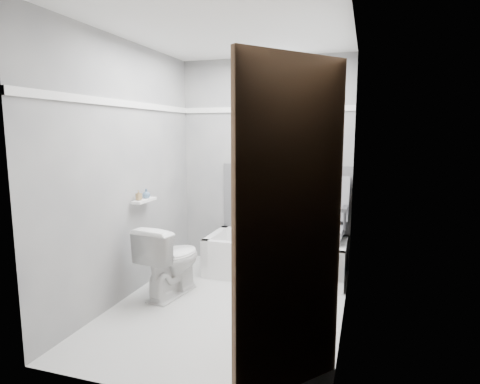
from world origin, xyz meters
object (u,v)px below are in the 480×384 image
at_px(toilet, 171,260).
at_px(office_chair, 321,223).
at_px(soap_bottle_a, 139,195).
at_px(soap_bottle_b, 146,193).
at_px(bathtub, 276,256).
at_px(door, 329,248).

bearing_deg(toilet, office_chair, -136.86).
bearing_deg(office_chair, soap_bottle_a, -149.62).
height_order(office_chair, soap_bottle_b, office_chair).
height_order(bathtub, toilet, toilet).
bearing_deg(soap_bottle_a, toilet, 2.12).
xyz_separation_m(bathtub, toilet, (-0.85, -0.83, 0.13)).
relative_size(toilet, soap_bottle_b, 7.15).
distance_m(soap_bottle_a, soap_bottle_b, 0.14).
xyz_separation_m(door, soap_bottle_b, (-1.92, 1.51, -0.04)).
xyz_separation_m(bathtub, soap_bottle_b, (-1.17, -0.70, 0.75)).
height_order(soap_bottle_a, soap_bottle_b, soap_bottle_a).
relative_size(bathtub, soap_bottle_b, 15.28).
bearing_deg(soap_bottle_b, door, -38.16).
xyz_separation_m(office_chair, soap_bottle_b, (-1.64, -0.75, 0.35)).
relative_size(toilet, door, 0.35).
relative_size(office_chair, door, 0.49).
relative_size(bathtub, toilet, 2.14).
bearing_deg(door, bathtub, 108.75).
bearing_deg(office_chair, toilet, -144.46).
xyz_separation_m(bathtub, door, (0.75, -2.21, 0.79)).
xyz_separation_m(toilet, soap_bottle_b, (-0.32, 0.13, 0.61)).
distance_m(bathtub, office_chair, 0.62).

